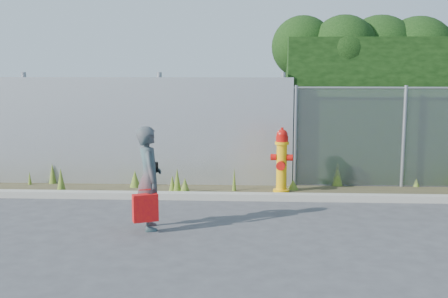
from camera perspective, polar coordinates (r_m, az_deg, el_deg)
The scene contains 9 objects.
ground at distance 8.59m, azimuth 1.53°, elevation -8.04°, with size 80.00×80.00×0.00m, color #3D3D40.
curb at distance 10.31m, azimuth 1.79°, elevation -4.85°, with size 16.00×0.22×0.12m, color gray.
weed_strip at distance 10.94m, azimuth 2.84°, elevation -3.79°, with size 16.00×1.36×0.51m.
corrugated_fence at distance 11.83m, azimuth -14.00°, elevation 1.77°, with size 8.50×0.21×2.30m.
hedge at distance 12.93m, azimuth 21.46°, elevation 5.70°, with size 7.61×1.98×3.52m.
fire_hydrant at distance 10.80m, azimuth 5.88°, elevation -1.26°, with size 0.42×0.38×1.27m.
woman at distance 8.45m, azimuth -7.62°, elevation -2.95°, with size 0.57×0.37×1.56m, color #116A6B.
red_tote_bag at distance 8.31m, azimuth -8.00°, elevation -5.93°, with size 0.37×0.14×0.48m.
black_shoulder_bag at distance 8.54m, azimuth -7.44°, elevation -1.82°, with size 0.21×0.09×0.16m.
Camera 1 is at (0.20, -8.23, 2.47)m, focal length 45.00 mm.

